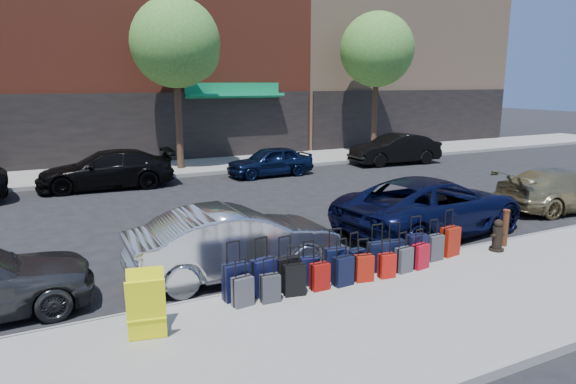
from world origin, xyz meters
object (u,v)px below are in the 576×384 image
display_rack (146,306)px  car_far_1 (106,170)px  suitcase_front_5 (356,263)px  car_far_2 (270,161)px  tree_right (379,52)px  car_near_1 (236,242)px  fire_hydrant (497,236)px  bollard (505,227)px  car_far_3 (395,149)px  car_near_3 (565,190)px  car_near_2 (432,206)px  tree_center (179,45)px

display_rack → car_far_1: bearing=96.6°
suitcase_front_5 → car_far_2: bearing=61.4°
tree_right → car_near_1: tree_right is taller
tree_right → fire_hydrant: bearing=-117.0°
bollard → display_rack: size_ratio=0.87×
car_far_3 → fire_hydrant: bearing=-24.3°
display_rack → car_near_1: car_near_1 is taller
bollard → car_near_3: car_near_3 is taller
car_far_1 → car_far_3: car_far_3 is taller
car_near_2 → car_near_3: (5.43, 0.05, -0.10)m
tree_center → car_near_2: tree_center is taller
suitcase_front_5 → car_near_3: car_near_3 is taller
display_rack → car_far_2: 14.35m
car_near_2 → car_far_2: bearing=-6.3°
tree_right → fire_hydrant: (-7.37, -14.49, -4.93)m
tree_right → fire_hydrant: size_ratio=9.95×
tree_right → car_near_1: 18.91m
bollard → car_near_1: car_near_1 is taller
display_rack → car_far_2: size_ratio=0.27×
display_rack → car_far_2: (7.71, 12.10, -0.02)m
tree_right → display_rack: bearing=-135.6°
tree_center → tree_right: size_ratio=1.00×
suitcase_front_5 → car_near_1: car_near_1 is taller
tree_center → car_near_3: bearing=-55.5°
bollard → car_near_1: 6.30m
display_rack → car_far_1: (1.19, 12.54, 0.06)m
tree_right → suitcase_front_5: size_ratio=8.16×
fire_hydrant → display_rack: size_ratio=0.73×
car_near_1 → tree_center: bearing=-11.3°
suitcase_front_5 → fire_hydrant: suitcase_front_5 is taller
bollard → car_far_3: (6.06, 11.62, 0.13)m
tree_center → car_near_3: tree_center is taller
tree_right → car_far_2: (-7.60, -2.86, -4.79)m
car_far_2 → car_far_3: bearing=90.3°
tree_right → car_near_1: (-13.06, -12.85, -4.70)m
car_far_2 → tree_center: bearing=-135.7°
bollard → display_rack: 8.39m
display_rack → car_far_3: bearing=52.4°
car_near_1 → car_near_3: car_near_1 is taller
bollard → car_far_3: size_ratio=0.20×
tree_center → car_near_2: (3.08, -12.41, -4.66)m
car_near_2 → car_far_1: car_near_2 is taller
suitcase_front_5 → display_rack: (-4.18, -0.63, 0.22)m
car_far_2 → car_far_1: bearing=-95.0°
tree_right → car_near_1: bearing=-135.5°
tree_center → tree_right: same height
tree_center → tree_right: 10.50m
suitcase_front_5 → car_near_2: bearing=16.1°
suitcase_front_5 → car_far_1: size_ratio=0.18×
tree_center → car_far_3: tree_center is taller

